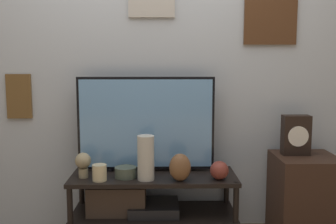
{
  "coord_description": "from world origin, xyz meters",
  "views": [
    {
      "loc": [
        0.06,
        -2.5,
        1.3
      ],
      "look_at": [
        0.1,
        0.27,
        0.94
      ],
      "focal_mm": 42.0,
      "sensor_mm": 36.0,
      "label": 1
    }
  ],
  "objects_px": {
    "vase_urn_stoneware": "(180,167)",
    "vase_round_glass": "(219,170)",
    "vase_tall_ceramic": "(146,158)",
    "decorative_bust": "(83,163)",
    "television": "(146,123)",
    "candle_jar": "(100,173)",
    "mantel_clock": "(296,135)",
    "vase_wide_bowl": "(126,172)"
  },
  "relations": [
    {
      "from": "vase_urn_stoneware",
      "to": "vase_round_glass",
      "type": "height_order",
      "value": "vase_urn_stoneware"
    },
    {
      "from": "television",
      "to": "decorative_bust",
      "type": "bearing_deg",
      "value": -160.17
    },
    {
      "from": "vase_wide_bowl",
      "to": "candle_jar",
      "type": "height_order",
      "value": "candle_jar"
    },
    {
      "from": "television",
      "to": "candle_jar",
      "type": "relative_size",
      "value": 8.91
    },
    {
      "from": "television",
      "to": "vase_tall_ceramic",
      "type": "bearing_deg",
      "value": -88.65
    },
    {
      "from": "television",
      "to": "vase_tall_ceramic",
      "type": "relative_size",
      "value": 3.24
    },
    {
      "from": "vase_round_glass",
      "to": "vase_urn_stoneware",
      "type": "bearing_deg",
      "value": -174.15
    },
    {
      "from": "vase_urn_stoneware",
      "to": "vase_round_glass",
      "type": "relative_size",
      "value": 1.47
    },
    {
      "from": "vase_urn_stoneware",
      "to": "vase_tall_ceramic",
      "type": "bearing_deg",
      "value": 172.27
    },
    {
      "from": "television",
      "to": "vase_wide_bowl",
      "type": "relative_size",
      "value": 6.55
    },
    {
      "from": "vase_tall_ceramic",
      "to": "vase_round_glass",
      "type": "relative_size",
      "value": 2.39
    },
    {
      "from": "vase_wide_bowl",
      "to": "decorative_bust",
      "type": "height_order",
      "value": "decorative_bust"
    },
    {
      "from": "television",
      "to": "vase_wide_bowl",
      "type": "height_order",
      "value": "television"
    },
    {
      "from": "vase_urn_stoneware",
      "to": "vase_round_glass",
      "type": "distance_m",
      "value": 0.28
    },
    {
      "from": "mantel_clock",
      "to": "candle_jar",
      "type": "bearing_deg",
      "value": -172.61
    },
    {
      "from": "vase_tall_ceramic",
      "to": "candle_jar",
      "type": "distance_m",
      "value": 0.33
    },
    {
      "from": "television",
      "to": "vase_wide_bowl",
      "type": "xyz_separation_m",
      "value": [
        -0.14,
        -0.16,
        -0.32
      ]
    },
    {
      "from": "television",
      "to": "vase_urn_stoneware",
      "type": "height_order",
      "value": "television"
    },
    {
      "from": "television",
      "to": "vase_urn_stoneware",
      "type": "bearing_deg",
      "value": -45.98
    },
    {
      "from": "television",
      "to": "candle_jar",
      "type": "bearing_deg",
      "value": -143.4
    },
    {
      "from": "vase_urn_stoneware",
      "to": "candle_jar",
      "type": "height_order",
      "value": "vase_urn_stoneware"
    },
    {
      "from": "television",
      "to": "vase_tall_ceramic",
      "type": "height_order",
      "value": "television"
    },
    {
      "from": "candle_jar",
      "to": "decorative_bust",
      "type": "height_order",
      "value": "decorative_bust"
    },
    {
      "from": "television",
      "to": "vase_wide_bowl",
      "type": "bearing_deg",
      "value": -131.14
    },
    {
      "from": "television",
      "to": "vase_round_glass",
      "type": "bearing_deg",
      "value": -23.15
    },
    {
      "from": "vase_urn_stoneware",
      "to": "decorative_bust",
      "type": "height_order",
      "value": "vase_urn_stoneware"
    },
    {
      "from": "mantel_clock",
      "to": "decorative_bust",
      "type": "bearing_deg",
      "value": -175.96
    },
    {
      "from": "television",
      "to": "vase_urn_stoneware",
      "type": "relative_size",
      "value": 5.27
    },
    {
      "from": "vase_round_glass",
      "to": "mantel_clock",
      "type": "height_order",
      "value": "mantel_clock"
    },
    {
      "from": "vase_urn_stoneware",
      "to": "vase_tall_ceramic",
      "type": "relative_size",
      "value": 0.61
    },
    {
      "from": "vase_tall_ceramic",
      "to": "candle_jar",
      "type": "bearing_deg",
      "value": -177.1
    },
    {
      "from": "vase_tall_ceramic",
      "to": "decorative_bust",
      "type": "bearing_deg",
      "value": 172.52
    },
    {
      "from": "vase_tall_ceramic",
      "to": "mantel_clock",
      "type": "relative_size",
      "value": 1.06
    },
    {
      "from": "vase_round_glass",
      "to": "television",
      "type": "bearing_deg",
      "value": 156.85
    },
    {
      "from": "vase_wide_bowl",
      "to": "candle_jar",
      "type": "bearing_deg",
      "value": -157.46
    },
    {
      "from": "vase_urn_stoneware",
      "to": "decorative_bust",
      "type": "relative_size",
      "value": 1.07
    },
    {
      "from": "television",
      "to": "vase_wide_bowl",
      "type": "distance_m",
      "value": 0.39
    },
    {
      "from": "decorative_bust",
      "to": "vase_wide_bowl",
      "type": "bearing_deg",
      "value": -0.54
    },
    {
      "from": "vase_wide_bowl",
      "to": "decorative_bust",
      "type": "bearing_deg",
      "value": 179.46
    },
    {
      "from": "vase_wide_bowl",
      "to": "vase_urn_stoneware",
      "type": "bearing_deg",
      "value": -12.93
    },
    {
      "from": "vase_tall_ceramic",
      "to": "decorative_bust",
      "type": "xyz_separation_m",
      "value": [
        -0.44,
        0.06,
        -0.05
      ]
    },
    {
      "from": "candle_jar",
      "to": "television",
      "type": "bearing_deg",
      "value": 36.6
    }
  ]
}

